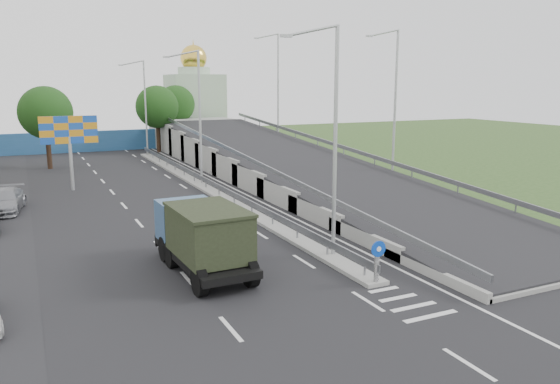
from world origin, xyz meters
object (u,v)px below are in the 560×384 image
lamp_post_far (144,102)px  dump_truck (202,234)px  lamp_post_mid (197,110)px  parked_car_d (5,201)px  sign_bollard (377,261)px  lamp_post_near (332,130)px  billboard (69,134)px  church (195,102)px

lamp_post_far → dump_truck: 39.84m
lamp_post_mid → lamp_post_far: bearing=90.0°
dump_truck → parked_car_d: size_ratio=1.38×
sign_bollard → parked_car_d: bearing=123.5°
parked_car_d → lamp_post_mid: bearing=23.3°
lamp_post_far → dump_truck: bearing=-98.3°
lamp_post_far → parked_car_d: 27.62m
lamp_post_near → parked_car_d: size_ratio=2.07×
billboard → lamp_post_mid: bearing=-12.4°
lamp_post_far → billboard: lamp_post_far is taller
parked_car_d → sign_bollard: bearing=-47.9°
sign_bollard → parked_car_d: (-13.40, 20.28, -0.33)m
church → parked_car_d: bearing=-121.9°
sign_bollard → dump_truck: size_ratio=0.25×
sign_bollard → church: 58.84m
parked_car_d → dump_truck: bearing=-54.9°
sign_bollard → lamp_post_mid: (0.11, 23.83, 4.77)m
lamp_post_near → lamp_post_mid: 20.00m
lamp_post_mid → church: bearing=73.8°
church → sign_bollard: bearing=-99.8°
billboard → dump_truck: billboard is taller
sign_bollard → lamp_post_far: size_ratio=0.17×
lamp_post_mid → lamp_post_far: 20.00m
sign_bollard → lamp_post_near: (0.11, 3.83, 4.77)m
lamp_post_near → lamp_post_far: bearing=90.0°
lamp_post_mid → parked_car_d: lamp_post_mid is taller
sign_bollard → lamp_post_mid: size_ratio=0.17×
lamp_post_mid → church: 35.41m
billboard → dump_truck: bearing=-80.9°
lamp_post_near → lamp_post_mid: same height
dump_truck → billboard: bearing=96.8°
lamp_post_near → church: church is taller
sign_bollard → parked_car_d: 24.31m
sign_bollard → dump_truck: dump_truck is taller
lamp_post_near → parked_car_d: (-13.51, 16.45, -5.10)m
lamp_post_near → billboard: size_ratio=1.83×
parked_car_d → billboard: bearing=60.2°
lamp_post_near → parked_car_d: lamp_post_near is taller
lamp_post_mid → lamp_post_near: bearing=-90.0°
sign_bollard → church: (10.00, 57.83, 4.28)m
lamp_post_near → billboard: lamp_post_near is taller
church → billboard: size_ratio=2.51×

